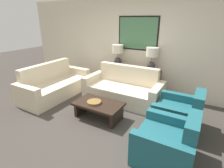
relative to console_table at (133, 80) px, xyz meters
name	(u,v)px	position (x,y,z in m)	size (l,w,h in m)	color
ground_plane	(91,127)	(0.00, -2.10, -0.38)	(20.00, 20.00, 0.00)	#3D3833
back_wall	(138,47)	(0.00, 0.26, 0.95)	(8.07, 0.12, 2.65)	beige
console_table	(133,80)	(0.00, 0.00, 0.00)	(1.55, 0.36, 0.76)	brown
table_lamp_left	(118,53)	(-0.52, 0.00, 0.76)	(0.33, 0.33, 0.62)	#333338
table_lamp_right	(152,56)	(0.52, 0.00, 0.76)	(0.33, 0.33, 0.62)	#333338
couch_by_back_wall	(123,90)	(0.00, -0.64, -0.08)	(2.05, 0.88, 0.91)	beige
couch_by_side	(55,86)	(-1.83, -1.31, -0.08)	(0.88, 2.05, 0.91)	beige
coffee_table	(99,107)	(-0.07, -1.71, -0.11)	(1.05, 0.62, 0.37)	black
decorative_bowl	(94,102)	(-0.15, -1.76, 0.01)	(0.31, 0.31, 0.04)	olive
armchair_near_back_wall	(179,115)	(1.54, -1.22, -0.09)	(0.86, 0.87, 0.83)	#1E5B66
armchair_near_camera	(167,144)	(1.54, -2.20, -0.09)	(0.86, 0.87, 0.83)	#1E5B66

